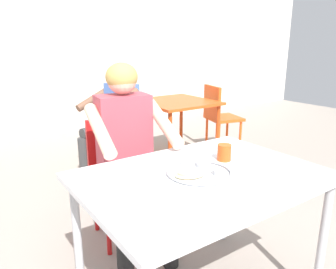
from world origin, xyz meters
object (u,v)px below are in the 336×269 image
at_px(drinking_cup, 224,152).
at_px(diner_foreground, 129,144).
at_px(chair_red_left, 130,127).
at_px(patron_background, 115,111).
at_px(thali_tray, 199,172).
at_px(table_foreground, 202,188).
at_px(chair_foreground, 119,169).
at_px(table_background_red, 176,109).
at_px(chair_red_right, 219,114).

xyz_separation_m(drinking_cup, diner_foreground, (-0.28, 0.57, -0.05)).
height_order(chair_red_left, patron_background, patron_background).
relative_size(thali_tray, patron_background, 0.27).
height_order(thali_tray, diner_foreground, diner_foreground).
bearing_deg(table_foreground, chair_foreground, 92.16).
xyz_separation_m(table_foreground, diner_foreground, (-0.06, 0.66, 0.07)).
bearing_deg(table_background_red, thali_tray, -123.17).
bearing_deg(chair_red_left, table_foreground, -107.70).
bearing_deg(diner_foreground, chair_red_left, 62.00).
height_order(thali_tray, chair_red_right, chair_red_right).
height_order(table_foreground, diner_foreground, diner_foreground).
xyz_separation_m(chair_red_left, patron_background, (-0.19, -0.05, 0.21)).
bearing_deg(table_background_red, drinking_cup, -118.73).
relative_size(thali_tray, diner_foreground, 0.26).
relative_size(table_foreground, chair_foreground, 1.38).
bearing_deg(patron_background, thali_tray, -103.14).
xyz_separation_m(table_foreground, table_background_red, (1.21, 1.88, -0.04)).
height_order(chair_foreground, table_background_red, chair_foreground).
height_order(chair_foreground, patron_background, patron_background).
height_order(table_foreground, thali_tray, thali_tray).
distance_m(chair_foreground, diner_foreground, 0.33).
bearing_deg(patron_background, chair_red_right, -0.52).
relative_size(diner_foreground, patron_background, 1.06).
distance_m(thali_tray, chair_red_right, 2.64).
height_order(table_foreground, drinking_cup, drinking_cup).
bearing_deg(patron_background, drinking_cup, -96.24).
relative_size(table_background_red, chair_red_left, 0.98).
relative_size(diner_foreground, table_background_red, 1.53).
xyz_separation_m(table_foreground, chair_red_left, (0.61, 1.92, -0.18)).
relative_size(chair_foreground, table_background_red, 1.04).
xyz_separation_m(chair_foreground, table_background_red, (1.25, 1.01, 0.14)).
xyz_separation_m(drinking_cup, chair_red_left, (0.39, 1.84, -0.30)).
bearing_deg(chair_red_left, table_background_red, -3.35).
bearing_deg(thali_tray, chair_red_right, 44.56).
relative_size(table_foreground, diner_foreground, 0.93).
xyz_separation_m(diner_foreground, chair_red_right, (1.92, 1.20, -0.24)).
bearing_deg(chair_red_right, drinking_cup, -132.73).
bearing_deg(thali_tray, diner_foreground, 93.97).
bearing_deg(table_background_red, chair_red_left, 176.65).
distance_m(drinking_cup, patron_background, 1.80).
height_order(thali_tray, table_background_red, thali_tray).
xyz_separation_m(drinking_cup, chair_foreground, (-0.26, 0.79, -0.30)).
bearing_deg(chair_foreground, drinking_cup, -71.84).
distance_m(drinking_cup, chair_foreground, 0.88).
bearing_deg(chair_red_right, chair_foreground, -152.68).
bearing_deg(chair_red_right, diner_foreground, -148.09).
xyz_separation_m(drinking_cup, chair_red_right, (1.64, 1.77, -0.29)).
xyz_separation_m(chair_foreground, chair_red_left, (0.65, 1.04, -0.01)).
xyz_separation_m(table_foreground, drinking_cup, (0.23, 0.08, 0.12)).
bearing_deg(chair_foreground, chair_red_right, 27.32).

